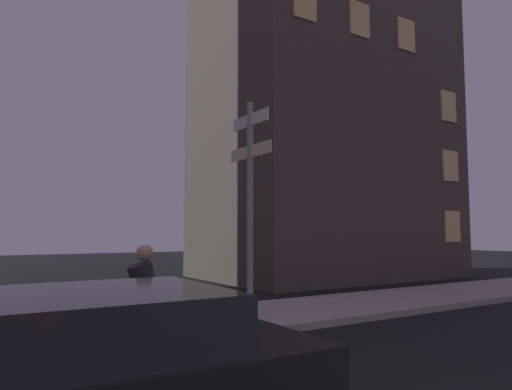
{
  "coord_description": "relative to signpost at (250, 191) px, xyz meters",
  "views": [
    {
      "loc": [
        -3.92,
        -1.14,
        1.77
      ],
      "look_at": [
        0.72,
        6.21,
        2.47
      ],
      "focal_mm": 32.72,
      "sensor_mm": 36.0,
      "label": 1
    }
  ],
  "objects": [
    {
      "name": "building_right_block",
      "position": [
        7.8,
        6.86,
        4.84
      ],
      "size": [
        9.52,
        6.6,
        14.81
      ],
      "color": "#4C443D",
      "rests_on": "ground_plane"
    },
    {
      "name": "cyclist",
      "position": [
        -2.68,
        -1.64,
        -1.82
      ],
      "size": [
        1.82,
        0.36,
        1.61
      ],
      "color": "black",
      "rests_on": "ground_plane"
    },
    {
      "name": "signpost",
      "position": [
        0.0,
        0.0,
        0.0
      ],
      "size": [
        0.12,
        1.44,
        4.17
      ],
      "color": "gray",
      "rests_on": "sidewalk_kerb"
    },
    {
      "name": "sidewalk_kerb",
      "position": [
        -0.76,
        0.52,
        -2.5
      ],
      "size": [
        40.0,
        2.74,
        0.14
      ],
      "primitive_type": "cube",
      "color": "#9E9991",
      "rests_on": "ground_plane"
    },
    {
      "name": "car_near_left",
      "position": [
        -4.11,
        -4.03,
        -1.84
      ],
      "size": [
        4.22,
        2.01,
        1.34
      ],
      "color": "black",
      "rests_on": "ground_plane"
    }
  ]
}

